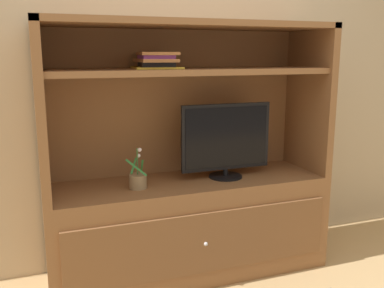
{
  "coord_description": "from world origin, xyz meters",
  "views": [
    {
      "loc": [
        -0.91,
        -2.12,
        1.44
      ],
      "look_at": [
        0.0,
        0.35,
        0.89
      ],
      "focal_mm": 40.24,
      "sensor_mm": 36.0,
      "label": 1
    }
  ],
  "objects_px": {
    "media_console": "(189,199)",
    "tv_monitor": "(226,140)",
    "potted_plant": "(138,180)",
    "magazine_stack": "(156,60)"
  },
  "relations": [
    {
      "from": "tv_monitor",
      "to": "magazine_stack",
      "type": "distance_m",
      "value": 0.69
    },
    {
      "from": "media_console",
      "to": "tv_monitor",
      "type": "bearing_deg",
      "value": -5.97
    },
    {
      "from": "potted_plant",
      "to": "magazine_stack",
      "type": "height_order",
      "value": "magazine_stack"
    },
    {
      "from": "tv_monitor",
      "to": "potted_plant",
      "type": "height_order",
      "value": "tv_monitor"
    },
    {
      "from": "tv_monitor",
      "to": "magazine_stack",
      "type": "xyz_separation_m",
      "value": [
        -0.46,
        0.02,
        0.51
      ]
    },
    {
      "from": "media_console",
      "to": "tv_monitor",
      "type": "height_order",
      "value": "media_console"
    },
    {
      "from": "media_console",
      "to": "tv_monitor",
      "type": "relative_size",
      "value": 2.95
    },
    {
      "from": "tv_monitor",
      "to": "media_console",
      "type": "bearing_deg",
      "value": 174.03
    },
    {
      "from": "potted_plant",
      "to": "magazine_stack",
      "type": "xyz_separation_m",
      "value": [
        0.14,
        0.05,
        0.71
      ]
    },
    {
      "from": "media_console",
      "to": "potted_plant",
      "type": "relative_size",
      "value": 7.19
    }
  ]
}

